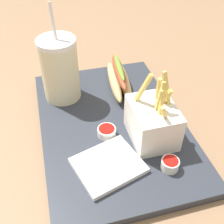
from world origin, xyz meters
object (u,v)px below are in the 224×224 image
at_px(soda_cup, 60,69).
at_px(ketchup_cup_1, 170,164).
at_px(fries_basket, 152,122).
at_px(ketchup_cup_2, 107,131).
at_px(napkin_stack, 108,165).
at_px(hot_dog_1, 119,78).

bearing_deg(soda_cup, ketchup_cup_1, -149.15).
bearing_deg(fries_basket, soda_cup, 40.39).
distance_m(soda_cup, fries_basket, 0.25).
bearing_deg(ketchup_cup_2, napkin_stack, 167.84).
height_order(soda_cup, hot_dog_1, soda_cup).
distance_m(soda_cup, ketchup_cup_2, 0.19).
bearing_deg(ketchup_cup_2, hot_dog_1, -24.31).
distance_m(ketchup_cup_2, napkin_stack, 0.08).
height_order(fries_basket, ketchup_cup_1, fries_basket).
height_order(hot_dog_1, napkin_stack, hot_dog_1).
height_order(hot_dog_1, ketchup_cup_2, hot_dog_1).
xyz_separation_m(fries_basket, ketchup_cup_1, (-0.09, -0.00, -0.03)).
distance_m(fries_basket, ketchup_cup_1, 0.09).
bearing_deg(fries_basket, hot_dog_1, 4.77).
xyz_separation_m(hot_dog_1, ketchup_cup_1, (-0.28, -0.02, -0.01)).
bearing_deg(hot_dog_1, napkin_stack, 159.59).
bearing_deg(fries_basket, ketchup_cup_2, 72.86).
relative_size(hot_dog_1, ketchup_cup_1, 5.19).
bearing_deg(napkin_stack, ketchup_cup_1, -106.04).
distance_m(ketchup_cup_1, ketchup_cup_2, 0.15).
xyz_separation_m(soda_cup, hot_dog_1, (0.00, -0.14, -0.05)).
bearing_deg(ketchup_cup_2, fries_basket, -107.14).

